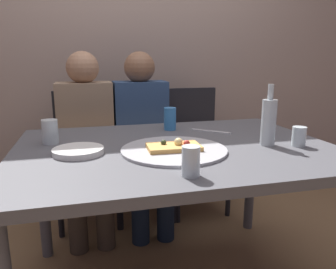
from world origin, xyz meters
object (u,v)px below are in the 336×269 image
object	(u,v)px
pizza_slice_last	(174,146)
wine_bottle	(269,121)
tumbler_far	(191,161)
tumbler_near	(50,132)
chair_right	(192,140)
chair_middle	(140,144)
guest_in_sweater	(86,134)
wine_glass	(299,136)
plate_stack	(78,151)
guest_in_beanie	(143,131)
soda_can	(170,119)
table_knife	(211,131)
pizza_tray	(174,150)
dining_table	(175,161)
chair_left	(87,147)

from	to	relation	value
pizza_slice_last	wine_bottle	distance (m)	0.44
pizza_slice_last	tumbler_far	distance (m)	0.29
tumbler_near	chair_right	bearing A→B (deg)	37.98
chair_middle	guest_in_sweater	bearing A→B (deg)	22.11
wine_glass	plate_stack	bearing A→B (deg)	172.82
guest_in_beanie	soda_can	bearing A→B (deg)	99.62
tumbler_near	plate_stack	xyz separation A→B (m)	(0.12, -0.21, -0.04)
pizza_slice_last	wine_bottle	world-z (taller)	wine_bottle
plate_stack	guest_in_sweater	world-z (taller)	guest_in_sweater
guest_in_sweater	plate_stack	bearing A→B (deg)	87.36
wine_glass	plate_stack	xyz separation A→B (m)	(-0.95, 0.12, -0.03)
table_knife	chair_middle	world-z (taller)	chair_middle
pizza_tray	chair_middle	xyz separation A→B (m)	(0.02, 1.00, -0.23)
dining_table	plate_stack	world-z (taller)	plate_stack
tumbler_near	tumbler_far	size ratio (longest dim) A/B	1.08
pizza_slice_last	soda_can	size ratio (longest dim) A/B	1.84
chair_right	guest_in_sweater	size ratio (longest dim) A/B	0.77
table_knife	chair_right	xyz separation A→B (m)	(0.13, 0.70, -0.23)
pizza_tray	wine_bottle	distance (m)	0.45
dining_table	tumbler_near	xyz separation A→B (m)	(-0.55, 0.18, 0.13)
chair_middle	plate_stack	bearing A→B (deg)	66.47
pizza_slice_last	soda_can	distance (m)	0.43
pizza_tray	guest_in_sweater	bearing A→B (deg)	112.55
guest_in_sweater	guest_in_beanie	world-z (taller)	same
dining_table	guest_in_sweater	xyz separation A→B (m)	(-0.39, 0.76, -0.02)
chair_middle	guest_in_beanie	bearing A→B (deg)	90.00
guest_in_sweater	wine_bottle	bearing A→B (deg)	132.61
pizza_tray	chair_left	size ratio (longest dim) A/B	0.50
dining_table	pizza_tray	xyz separation A→B (m)	(-0.03, -0.09, 0.08)
tumbler_near	tumbler_far	xyz separation A→B (m)	(0.49, -0.57, -0.00)
chair_left	table_knife	bearing A→B (deg)	132.81
table_knife	chair_left	bearing A→B (deg)	-5.31
chair_left	guest_in_beanie	size ratio (longest dim) A/B	0.77
wine_bottle	tumbler_near	distance (m)	0.99
chair_left	guest_in_sweater	world-z (taller)	guest_in_sweater
pizza_tray	pizza_slice_last	bearing A→B (deg)	-90.12
dining_table	pizza_tray	distance (m)	0.13
soda_can	plate_stack	world-z (taller)	soda_can
pizza_tray	chair_right	bearing A→B (deg)	67.08
plate_stack	table_knife	xyz separation A→B (m)	(0.68, 0.24, -0.01)
plate_stack	guest_in_beanie	xyz separation A→B (m)	(0.41, 0.79, -0.11)
tumbler_far	guest_in_sweater	size ratio (longest dim) A/B	0.09
pizza_tray	guest_in_sweater	world-z (taller)	guest_in_sweater
pizza_tray	tumbler_near	world-z (taller)	tumbler_near
dining_table	table_knife	world-z (taller)	table_knife
wine_glass	chair_left	distance (m)	1.43
tumbler_near	tumbler_far	bearing A→B (deg)	-49.20
dining_table	chair_left	world-z (taller)	chair_left
wine_bottle	guest_in_sweater	distance (m)	1.18
table_knife	pizza_tray	bearing A→B (deg)	88.51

